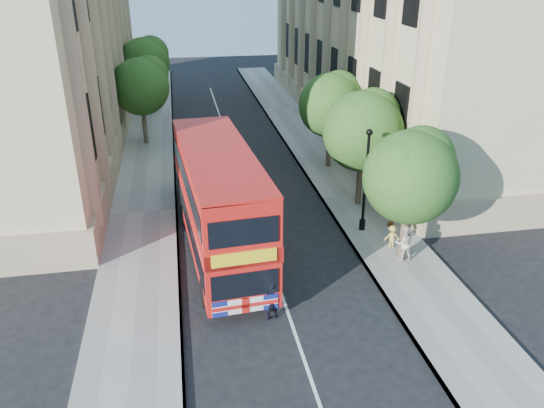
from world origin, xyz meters
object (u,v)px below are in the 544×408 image
lamp_post (365,185)px  double_decker_bus (219,201)px  police_constable (271,301)px  box_van (196,179)px  woman_pedestrian (404,243)px

lamp_post → double_decker_bus: (-7.07, -1.02, 0.20)m
lamp_post → police_constable: bearing=-132.8°
box_van → police_constable: box_van is taller
double_decker_bus → box_van: 6.60m
woman_pedestrian → police_constable: bearing=24.6°
police_constable → woman_pedestrian: bearing=-169.5°
box_van → woman_pedestrian: bearing=-40.8°
lamp_post → box_van: size_ratio=1.14×
lamp_post → woman_pedestrian: size_ratio=3.12×
box_van → woman_pedestrian: size_ratio=2.74×
double_decker_bus → woman_pedestrian: bearing=-19.1°
lamp_post → woman_pedestrian: 3.57m
lamp_post → double_decker_bus: bearing=-171.8°
lamp_post → double_decker_bus: 7.15m
police_constable → woman_pedestrian: 7.18m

